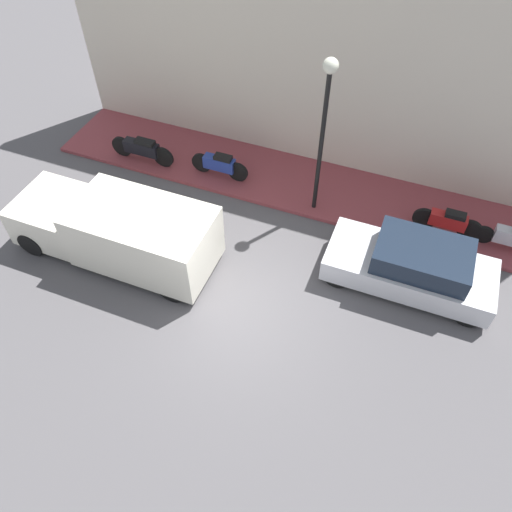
# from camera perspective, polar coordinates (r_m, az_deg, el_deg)

# --- Properties ---
(ground_plane) EXTENTS (60.00, 60.00, 0.00)m
(ground_plane) POSITION_cam_1_polar(r_m,az_deg,el_deg) (12.24, -2.04, -6.09)
(ground_plane) COLOR #514F51
(sidewalk) EXTENTS (2.51, 15.65, 0.11)m
(sidewalk) POSITION_cam_1_polar(r_m,az_deg,el_deg) (15.33, 5.16, 8.16)
(sidewalk) COLOR brown
(sidewalk) RESTS_ON ground_plane
(building_facade) EXTENTS (0.30, 15.65, 6.58)m
(building_facade) POSITION_cam_1_polar(r_m,az_deg,el_deg) (14.65, 7.91, 21.15)
(building_facade) COLOR beige
(building_facade) RESTS_ON ground_plane
(parked_car) EXTENTS (1.73, 4.09, 1.35)m
(parked_car) POSITION_cam_1_polar(r_m,az_deg,el_deg) (12.83, 17.46, -1.10)
(parked_car) COLOR silver
(parked_car) RESTS_ON ground_plane
(delivery_van) EXTENTS (1.94, 5.37, 1.75)m
(delivery_van) POSITION_cam_1_polar(r_m,az_deg,el_deg) (13.19, -15.66, 2.90)
(delivery_van) COLOR silver
(delivery_van) RESTS_ON ground_plane
(motorcycle_red) EXTENTS (0.30, 1.83, 0.76)m
(motorcycle_red) POSITION_cam_1_polar(r_m,az_deg,el_deg) (14.39, 21.10, 3.73)
(motorcycle_red) COLOR #B21E1E
(motorcycle_red) RESTS_ON sidewalk
(motorcycle_black) EXTENTS (0.30, 2.14, 0.80)m
(motorcycle_black) POSITION_cam_1_polar(r_m,az_deg,el_deg) (16.19, -12.88, 11.86)
(motorcycle_black) COLOR black
(motorcycle_black) RESTS_ON sidewalk
(motorcycle_blue) EXTENTS (0.30, 1.83, 0.78)m
(motorcycle_blue) POSITION_cam_1_polar(r_m,az_deg,el_deg) (15.27, -4.17, 10.40)
(motorcycle_blue) COLOR navy
(motorcycle_blue) RESTS_ON sidewalk
(streetlamp) EXTENTS (0.38, 0.38, 4.50)m
(streetlamp) POSITION_cam_1_polar(r_m,az_deg,el_deg) (12.64, 7.90, 16.03)
(streetlamp) COLOR black
(streetlamp) RESTS_ON sidewalk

